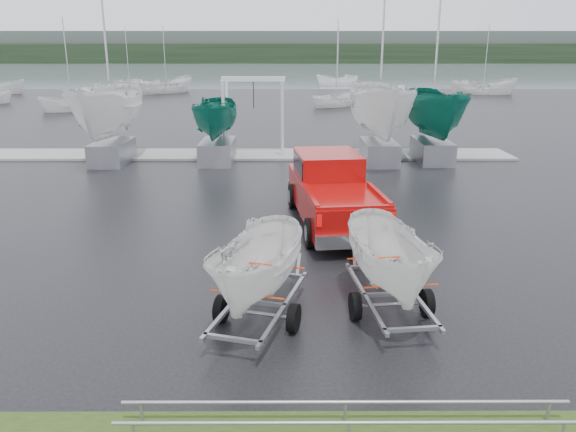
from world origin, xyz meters
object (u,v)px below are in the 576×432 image
at_px(pickup_truck, 332,188).
at_px(trailer_parked, 258,214).
at_px(boat_hoist, 254,105).
at_px(trailer_hitched, 394,207).

distance_m(pickup_truck, trailer_parked, 7.60).
bearing_deg(trailer_parked, boat_hoist, 109.28).
height_order(trailer_parked, boat_hoist, trailer_parked).
height_order(pickup_truck, trailer_parked, trailer_parked).
height_order(pickup_truck, boat_hoist, boat_hoist).
relative_size(pickup_truck, trailer_parked, 1.53).
bearing_deg(pickup_truck, trailer_hitched, -90.00).
height_order(pickup_truck, trailer_hitched, trailer_hitched).
xyz_separation_m(trailer_hitched, trailer_parked, (-2.82, -0.42, -0.03)).
bearing_deg(trailer_parked, trailer_hitched, 24.32).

